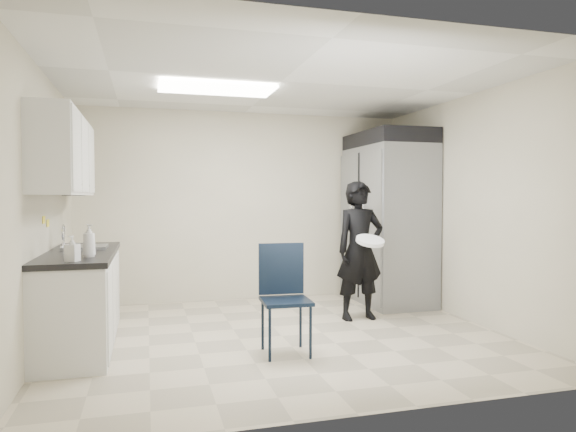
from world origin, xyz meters
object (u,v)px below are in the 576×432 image
object	(u,v)px
lower_counter	(81,301)
commercial_fridge	(388,225)
folding_chair	(286,301)
man_tuxedo	(360,250)

from	to	relation	value
lower_counter	commercial_fridge	bearing A→B (deg)	15.88
lower_counter	commercial_fridge	size ratio (longest dim) A/B	0.90
folding_chair	man_tuxedo	world-z (taller)	man_tuxedo
man_tuxedo	commercial_fridge	bearing A→B (deg)	43.04
lower_counter	man_tuxedo	world-z (taller)	man_tuxedo
commercial_fridge	man_tuxedo	xyz separation A→B (m)	(-0.76, -0.81, -0.24)
lower_counter	man_tuxedo	size ratio (longest dim) A/B	1.18
folding_chair	lower_counter	bearing A→B (deg)	159.45
commercial_fridge	man_tuxedo	world-z (taller)	commercial_fridge
commercial_fridge	folding_chair	bearing A→B (deg)	-136.16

